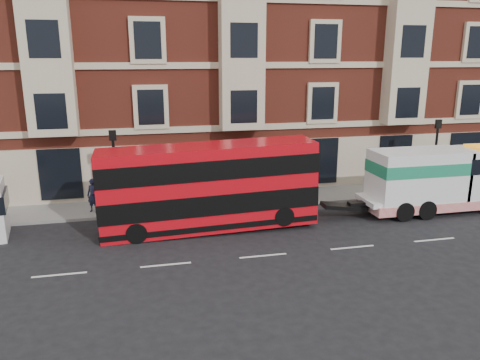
# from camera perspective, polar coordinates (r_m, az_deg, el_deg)

# --- Properties ---
(ground) EXTENTS (120.00, 120.00, 0.00)m
(ground) POSITION_cam_1_polar(r_m,az_deg,el_deg) (19.66, 2.83, -9.22)
(ground) COLOR black
(ground) RESTS_ON ground
(sidewalk) EXTENTS (90.00, 3.00, 0.15)m
(sidewalk) POSITION_cam_1_polar(r_m,az_deg,el_deg) (26.47, -1.45, -2.55)
(sidewalk) COLOR slate
(sidewalk) RESTS_ON ground
(victorian_terrace) EXTENTS (45.00, 12.00, 20.40)m
(victorian_terrace) POSITION_cam_1_polar(r_m,az_deg,el_deg) (32.76, -3.34, 18.50)
(victorian_terrace) COLOR maroon
(victorian_terrace) RESTS_ON ground
(lamp_post_west) EXTENTS (0.35, 0.15, 4.35)m
(lamp_post_west) POSITION_cam_1_polar(r_m,az_deg,el_deg) (24.11, -15.02, 1.59)
(lamp_post_west) COLOR black
(lamp_post_west) RESTS_ON sidewalk
(lamp_post_east) EXTENTS (0.35, 0.15, 4.35)m
(lamp_post_east) POSITION_cam_1_polar(r_m,az_deg,el_deg) (29.37, 22.72, 3.28)
(lamp_post_east) COLOR black
(lamp_post_east) RESTS_ON sidewalk
(double_decker_bus) EXTENTS (10.05, 2.31, 4.07)m
(double_decker_bus) POSITION_cam_1_polar(r_m,az_deg,el_deg) (21.88, -3.85, -0.68)
(double_decker_bus) COLOR red
(double_decker_bus) RESTS_ON ground
(tow_truck) EXTENTS (8.05, 2.38, 3.35)m
(tow_truck) POSITION_cam_1_polar(r_m,az_deg,el_deg) (26.53, 22.84, 0.11)
(tow_truck) COLOR white
(tow_truck) RESTS_ON ground
(pedestrian) EXTENTS (0.76, 0.66, 1.76)m
(pedestrian) POSITION_cam_1_polar(r_m,az_deg,el_deg) (25.34, -17.48, -1.81)
(pedestrian) COLOR #181A31
(pedestrian) RESTS_ON sidewalk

